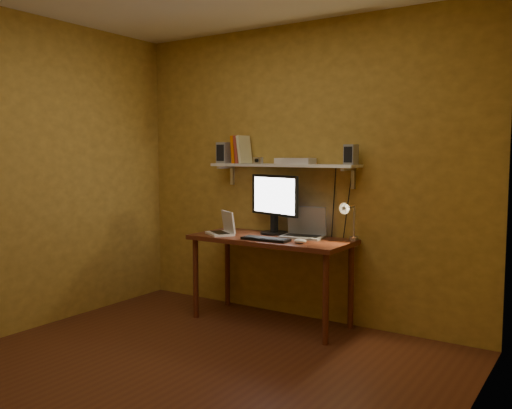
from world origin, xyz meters
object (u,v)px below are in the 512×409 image
Objects in this scene: wall_shelf at (283,166)px; netbook at (224,228)px; speaker_left at (224,153)px; keyboard at (266,239)px; desk_lamp at (349,216)px; monitor at (274,201)px; shelf_camera at (258,160)px; desk at (271,247)px; speaker_right at (351,155)px; mouse at (300,241)px; laptop at (304,229)px; router at (295,161)px.

wall_shelf reaches higher than netbook.
wall_shelf is at bearing 3.46° from speaker_left.
keyboard is 1.09× the size of desk_lamp.
shelf_camera is (-0.13, -0.06, 0.36)m from monitor.
desk is at bearing -29.05° from shelf_camera.
desk_lamp is at bearing -67.46° from speaker_right.
mouse is at bearing -43.43° from wall_shelf.
router is at bearing 157.53° from laptop.
monitor is at bearing 175.99° from desk_lamp.
netbook reaches higher than keyboard.
mouse is (0.80, -0.06, -0.04)m from netbook.
laptop reaches higher than mouse.
mouse is at bearing -15.56° from speaker_left.
shelf_camera reaches higher than netbook.
mouse is at bearing -120.86° from speaker_right.
desk is 3.68× the size of laptop.
shelf_camera reaches higher than desk.
speaker_right is at bearing 0.24° from wall_shelf.
monitor is at bearing -178.55° from router.
shelf_camera is at bearing -179.27° from desk_lamp.
desk_lamp is (0.66, -0.07, -0.40)m from wall_shelf.
laptop is at bearing 4.99° from shelf_camera.
desk is 2.48× the size of monitor.
laptop is 0.59m from router.
wall_shelf is 2.48× the size of monitor.
router reaches higher than mouse.
desk is 1.05m from speaker_left.
mouse is 1.28m from speaker_left.
netbook is 0.89× the size of desk_lamp.
speaker_right is at bearing 19.14° from monitor.
monitor is at bearing 108.36° from keyboard.
shelf_camera is (-0.21, -0.08, 0.05)m from wall_shelf.
desk is at bearing 105.68° from keyboard.
monitor is at bearing 168.29° from laptop.
netbook is at bearing -167.23° from desk.
speaker_right is 1.61× the size of shelf_camera.
keyboard is at bearing -24.28° from speaker_left.
laptop is 0.38m from keyboard.
speaker_left is (-0.57, 0.02, 0.43)m from monitor.
wall_shelf is at bearing 96.52° from keyboard.
wall_shelf is 7.16× the size of speaker_left.
netbook reaches higher than desk.
speaker_left reaches higher than shelf_camera.
speaker_right reaches higher than wall_shelf.
monitor reaches higher than desk_lamp.
wall_shelf is at bearing 163.12° from laptop.
mouse is 1.03× the size of shelf_camera.
speaker_left is (-0.64, 0.00, 0.11)m from wall_shelf.
wall_shelf is 8.57× the size of speaker_right.
laptop is 2.33× the size of speaker_right.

